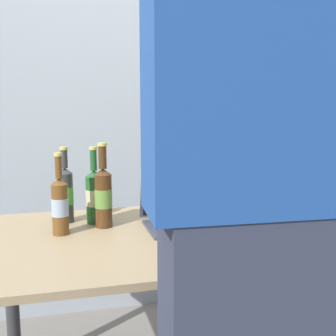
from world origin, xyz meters
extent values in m
cube|color=#9E8460|center=(0.00, 0.00, 0.72)|extent=(1.27, 0.86, 0.03)
cylinder|color=#2D2D30|center=(-0.57, 0.37, 0.35)|extent=(0.06, 0.06, 0.70)
cylinder|color=#2D2D30|center=(0.57, 0.37, 0.35)|extent=(0.06, 0.06, 0.70)
cube|color=#383D4C|center=(0.14, 0.04, 0.73)|extent=(0.33, 0.24, 0.01)
cube|color=#232326|center=(0.14, 0.02, 0.74)|extent=(0.28, 0.14, 0.00)
cube|color=#383D4C|center=(0.14, 0.18, 0.84)|extent=(0.33, 0.06, 0.19)
cube|color=black|center=(0.14, 0.17, 0.84)|extent=(0.31, 0.05, 0.17)
cylinder|color=#1E5123|center=(-0.22, 0.21, 0.83)|extent=(0.07, 0.07, 0.19)
cone|color=#1E5123|center=(-0.22, 0.21, 0.93)|extent=(0.07, 0.07, 0.02)
cylinder|color=#1E5123|center=(-0.22, 0.21, 0.99)|extent=(0.03, 0.03, 0.08)
cylinder|color=#BFB74C|center=(-0.22, 0.21, 1.04)|extent=(0.03, 0.03, 0.01)
cylinder|color=#B3AF88|center=(-0.22, 0.21, 0.83)|extent=(0.07, 0.07, 0.07)
cylinder|color=brown|center=(-0.35, 0.08, 0.82)|extent=(0.06, 0.06, 0.19)
cone|color=brown|center=(-0.35, 0.08, 0.93)|extent=(0.06, 0.06, 0.02)
cylinder|color=brown|center=(-0.35, 0.08, 0.98)|extent=(0.03, 0.03, 0.08)
cylinder|color=#BFB74C|center=(-0.35, 0.08, 1.03)|extent=(0.03, 0.03, 0.01)
cylinder|color=#92A3B8|center=(-0.35, 0.08, 0.83)|extent=(0.06, 0.06, 0.07)
cylinder|color=#333333|center=(-0.33, 0.24, 0.83)|extent=(0.06, 0.06, 0.20)
cone|color=#333333|center=(-0.33, 0.24, 0.94)|extent=(0.06, 0.06, 0.02)
cylinder|color=#333333|center=(-0.33, 0.24, 0.99)|extent=(0.03, 0.03, 0.07)
cylinder|color=#BFB74C|center=(-0.33, 0.24, 1.04)|extent=(0.03, 0.03, 0.01)
cylinder|color=#3F8C35|center=(-0.33, 0.24, 0.84)|extent=(0.06, 0.06, 0.07)
cylinder|color=#472B14|center=(-0.19, 0.14, 0.83)|extent=(0.07, 0.07, 0.21)
cone|color=#472B14|center=(-0.19, 0.14, 0.95)|extent=(0.07, 0.07, 0.02)
cylinder|color=#472B14|center=(-0.19, 0.14, 1.01)|extent=(0.03, 0.03, 0.09)
cylinder|color=#BFB74C|center=(-0.19, 0.14, 1.06)|extent=(0.04, 0.04, 0.01)
cylinder|color=#5B8336|center=(-0.19, 0.14, 0.85)|extent=(0.07, 0.07, 0.07)
cube|color=#1E4793|center=(0.05, -0.71, 1.28)|extent=(0.47, 0.22, 0.57)
cube|color=#99A3AD|center=(0.00, 0.94, 1.30)|extent=(6.00, 0.10, 2.60)
camera|label=1|loc=(-0.36, -1.59, 1.25)|focal=47.61mm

